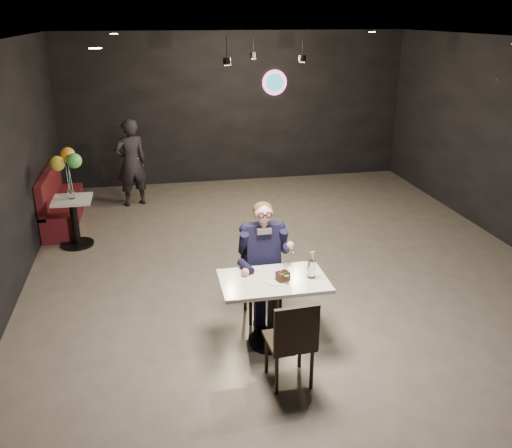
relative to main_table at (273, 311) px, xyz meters
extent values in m
plane|color=#6F685C|center=(0.62, 1.61, -0.38)|extent=(9.00, 9.00, 0.00)
cube|color=black|center=(0.62, 3.61, 2.51)|extent=(1.40, 1.20, 0.36)
cube|color=silver|center=(0.00, 0.00, 0.00)|extent=(1.10, 0.70, 0.75)
cube|color=black|center=(0.00, 0.55, 0.09)|extent=(0.42, 0.46, 0.92)
cube|color=black|center=(0.00, -0.66, 0.09)|extent=(0.45, 0.48, 0.92)
cube|color=black|center=(0.00, 0.55, 0.34)|extent=(0.60, 0.80, 1.44)
cylinder|color=white|center=(0.02, -0.07, 0.38)|extent=(0.19, 0.19, 0.01)
cube|color=black|center=(0.08, -0.06, 0.43)|extent=(0.15, 0.13, 0.09)
ellipsoid|color=#2D8A30|center=(0.10, -0.12, 0.47)|extent=(0.06, 0.04, 0.01)
cylinder|color=silver|center=(0.39, -0.03, 0.47)|extent=(0.08, 0.08, 0.19)
cone|color=tan|center=(0.40, -0.06, 0.61)|extent=(0.07, 0.07, 0.12)
cube|color=#4C1019|center=(-2.63, 4.13, 0.09)|extent=(0.46, 1.86, 0.93)
cube|color=silver|center=(-2.33, 3.13, -0.03)|extent=(0.56, 0.56, 0.69)
cylinder|color=silver|center=(-2.33, 3.13, 0.45)|extent=(0.10, 0.10, 0.14)
cube|color=gold|center=(-2.33, 3.13, 0.85)|extent=(0.40, 0.40, 0.66)
imported|color=black|center=(-1.50, 4.89, 0.42)|extent=(0.67, 0.55, 1.59)
camera|label=1|loc=(-1.15, -4.84, 2.92)|focal=38.00mm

